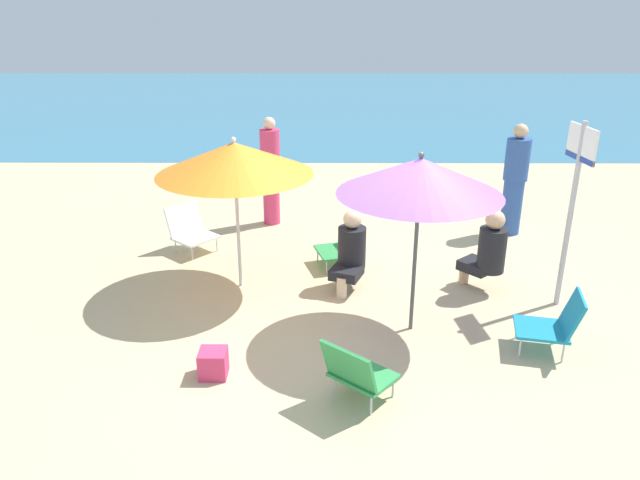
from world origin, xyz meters
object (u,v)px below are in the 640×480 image
beach_chair_b (190,229)px  beach_chair_a (356,371)px  person_c (488,250)px  beach_chair_d (554,323)px  person_d (515,180)px  warning_sign (575,188)px  person_a (351,250)px  beach_bag (213,363)px  umbrella_purple (420,176)px  beach_chair_c (343,244)px  umbrella_orange (234,159)px  person_b (271,171)px

beach_chair_b → beach_chair_a: bearing=-16.3°
person_c → beach_chair_d: bearing=151.9°
beach_chair_b → person_d: person_d is taller
warning_sign → person_a: bearing=162.4°
person_d → beach_bag: (-3.74, -3.65, -0.68)m
umbrella_purple → beach_chair_d: bearing=-18.4°
umbrella_purple → person_a: 1.64m
umbrella_purple → beach_chair_d: (1.31, -0.43, -1.33)m
umbrella_purple → person_a: umbrella_purple is taller
person_a → warning_sign: (2.32, -0.42, 0.89)m
beach_chair_b → beach_chair_c: (2.06, -0.50, -0.00)m
umbrella_purple → beach_chair_b: umbrella_purple is taller
beach_chair_d → beach_bag: beach_chair_d is taller
umbrella_orange → beach_bag: umbrella_orange is taller
beach_chair_a → beach_bag: size_ratio=2.75×
umbrella_purple → warning_sign: size_ratio=0.91×
person_d → beach_chair_d: bearing=-38.0°
person_d → umbrella_orange: bearing=-93.5°
beach_chair_a → beach_chair_c: size_ratio=1.08×
umbrella_orange → beach_chair_a: (1.27, -2.26, -1.26)m
beach_chair_d → warning_sign: (0.42, 1.00, 1.05)m
umbrella_purple → person_c: bearing=42.0°
beach_chair_a → umbrella_orange: bearing=69.6°
beach_chair_c → warning_sign: (2.39, -1.05, 1.07)m
beach_chair_c → person_d: 2.79m
beach_bag → person_a: bearing=54.3°
warning_sign → beach_chair_a: bearing=-149.9°
person_c → beach_chair_a: bearing=100.8°
person_a → beach_bag: bearing=-14.3°
person_b → beach_chair_a: bearing=-6.7°
person_c → warning_sign: bearing=-155.5°
umbrella_orange → person_c: bearing=-2.4°
person_b → beach_bag: 4.12m
umbrella_purple → person_c: 1.74m
beach_chair_a → person_d: (2.45, 4.04, 0.50)m
person_a → person_b: (-1.11, 2.21, 0.34)m
beach_chair_c → person_a: bearing=79.6°
umbrella_purple → person_b: size_ratio=1.16×
beach_chair_d → beach_bag: size_ratio=2.59×
beach_chair_b → beach_chair_c: 2.12m
umbrella_purple → umbrella_orange: umbrella_purple is taller
umbrella_purple → beach_chair_a: 1.94m
umbrella_orange → beach_bag: size_ratio=7.06×
person_a → warning_sign: warning_sign is taller
beach_chair_a → beach_chair_d: beach_chair_d is taller
umbrella_purple → beach_chair_c: umbrella_purple is taller
umbrella_orange → beach_chair_d: 3.74m
umbrella_orange → person_d: 4.20m
umbrella_purple → person_b: (-1.70, 3.20, -0.83)m
umbrella_orange → person_b: umbrella_orange is taller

